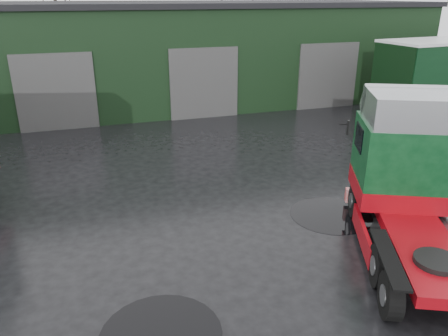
# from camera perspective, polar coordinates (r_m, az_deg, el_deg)

# --- Properties ---
(ground) EXTENTS (100.00, 100.00, 0.00)m
(ground) POSITION_cam_1_polar(r_m,az_deg,el_deg) (13.04, 5.54, -9.60)
(ground) COLOR black
(warehouse) EXTENTS (32.40, 12.40, 6.30)m
(warehouse) POSITION_cam_1_polar(r_m,az_deg,el_deg) (31.08, -5.71, 15.01)
(warehouse) COLOR black
(warehouse) RESTS_ON ground
(hero_tractor) EXTENTS (5.55, 7.49, 4.29)m
(hero_tractor) POSITION_cam_1_polar(r_m,az_deg,el_deg) (12.29, 24.56, -2.41)
(hero_tractor) COLOR #0C391A
(hero_tractor) RESTS_ON ground
(tree_back_a) EXTENTS (4.40, 4.40, 9.50)m
(tree_back_a) POSITION_cam_1_polar(r_m,az_deg,el_deg) (40.24, -20.87, 17.57)
(tree_back_a) COLOR black
(tree_back_a) RESTS_ON ground
(tree_back_b) EXTENTS (4.40, 4.40, 7.50)m
(tree_back_b) POSITION_cam_1_polar(r_m,az_deg,el_deg) (42.83, 2.20, 17.73)
(tree_back_b) COLOR black
(tree_back_b) RESTS_ON ground
(puddle_0) EXTENTS (2.65, 2.65, 0.01)m
(puddle_0) POSITION_cam_1_polar(r_m,az_deg,el_deg) (10.06, -8.25, -20.70)
(puddle_0) COLOR black
(puddle_0) RESTS_ON ground
(puddle_1) EXTENTS (2.68, 2.68, 0.01)m
(puddle_1) POSITION_cam_1_polar(r_m,az_deg,el_deg) (14.88, 13.75, -5.93)
(puddle_1) COLOR black
(puddle_1) RESTS_ON ground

